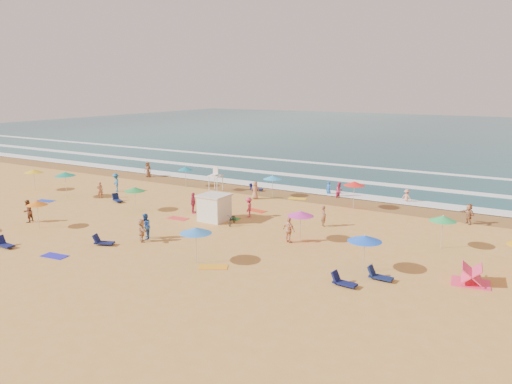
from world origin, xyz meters
The scene contains 12 objects.
ground centered at (0.00, 0.00, 0.00)m, with size 220.00×220.00×0.00m, color gold.
ocean centered at (0.00, 84.00, 0.00)m, with size 220.00×140.00×0.18m, color #0C4756.
wet_sand centered at (0.00, 12.50, 0.01)m, with size 220.00×220.00×0.00m, color olive.
surf_foam centered at (0.00, 21.32, 0.10)m, with size 200.00×18.70×0.05m.
cabana centered at (0.55, 1.03, 1.00)m, with size 2.00×2.00×2.00m, color white.
cabana_roof centered at (0.55, 1.03, 2.06)m, with size 2.20×2.20×0.12m, color silver.
bicycle centered at (2.45, 0.73, 0.42)m, with size 0.56×1.60×0.84m, color black.
lifeguard_stand centered at (-5.97, 10.42, 1.05)m, with size 1.20×1.20×2.10m, color white, non-canonical shape.
beach_umbrellas centered at (2.09, 0.73, 2.02)m, with size 50.78×26.62×0.76m.
loungers centered at (2.65, -2.73, 0.17)m, with size 40.79×25.87×0.34m.
towels centered at (-3.08, -1.32, 0.01)m, with size 52.70×25.03×0.03m.
beachgoers centered at (-2.30, 3.65, 0.82)m, with size 46.25×22.96×2.13m.
Camera 1 is at (23.16, -30.33, 10.66)m, focal length 35.00 mm.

